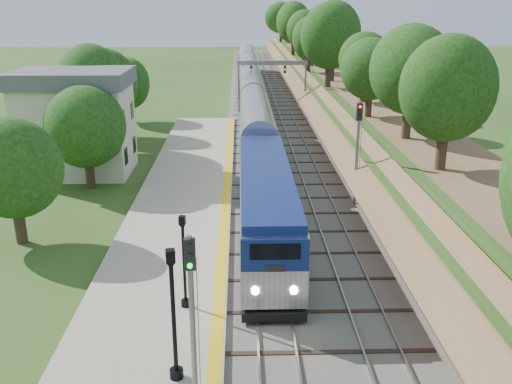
{
  "coord_description": "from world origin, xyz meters",
  "views": [
    {
      "loc": [
        -1.33,
        -13.64,
        12.91
      ],
      "look_at": [
        -0.5,
        16.42,
        2.8
      ],
      "focal_mm": 40.0,
      "sensor_mm": 36.0,
      "label": 1
    }
  ],
  "objects_px": {
    "signal_gantry": "(272,73)",
    "train": "(252,98)",
    "station_building": "(76,122)",
    "lamppost_mid": "(174,323)",
    "signal_farside": "(358,142)",
    "signal_platform": "(192,303)",
    "lamppost_far": "(184,267)"
  },
  "relations": [
    {
      "from": "lamppost_far",
      "to": "lamppost_mid",
      "type": "bearing_deg",
      "value": -88.65
    },
    {
      "from": "station_building",
      "to": "lamppost_mid",
      "type": "relative_size",
      "value": 1.76
    },
    {
      "from": "signal_gantry",
      "to": "lamppost_far",
      "type": "distance_m",
      "value": 47.24
    },
    {
      "from": "signal_gantry",
      "to": "signal_farside",
      "type": "xyz_separation_m",
      "value": [
        3.73,
        -33.11,
        -0.55
      ]
    },
    {
      "from": "signal_gantry",
      "to": "lamppost_mid",
      "type": "bearing_deg",
      "value": -96.75
    },
    {
      "from": "lamppost_far",
      "to": "signal_platform",
      "type": "bearing_deg",
      "value": -81.98
    },
    {
      "from": "lamppost_mid",
      "to": "lamppost_far",
      "type": "xyz_separation_m",
      "value": [
        -0.12,
        4.95,
        -0.32
      ]
    },
    {
      "from": "lamppost_mid",
      "to": "lamppost_far",
      "type": "bearing_deg",
      "value": 91.35
    },
    {
      "from": "train",
      "to": "signal_farside",
      "type": "distance_m",
      "value": 31.46
    },
    {
      "from": "signal_platform",
      "to": "train",
      "type": "bearing_deg",
      "value": 86.72
    },
    {
      "from": "signal_gantry",
      "to": "lamppost_mid",
      "type": "height_order",
      "value": "signal_gantry"
    },
    {
      "from": "signal_platform",
      "to": "signal_gantry",
      "type": "bearing_deg",
      "value": 84.2
    },
    {
      "from": "lamppost_mid",
      "to": "signal_farside",
      "type": "relative_size",
      "value": 0.72
    },
    {
      "from": "lamppost_far",
      "to": "signal_gantry",
      "type": "bearing_deg",
      "value": 82.4
    },
    {
      "from": "lamppost_far",
      "to": "signal_platform",
      "type": "distance_m",
      "value": 6.43
    },
    {
      "from": "signal_farside",
      "to": "station_building",
      "type": "bearing_deg",
      "value": 158.11
    },
    {
      "from": "train",
      "to": "lamppost_far",
      "type": "xyz_separation_m",
      "value": [
        -3.76,
        -44.42,
        0.1
      ]
    },
    {
      "from": "lamppost_far",
      "to": "signal_farside",
      "type": "xyz_separation_m",
      "value": [
        9.96,
        13.65,
        2.03
      ]
    },
    {
      "from": "station_building",
      "to": "signal_farside",
      "type": "relative_size",
      "value": 1.27
    },
    {
      "from": "signal_gantry",
      "to": "train",
      "type": "bearing_deg",
      "value": -136.57
    },
    {
      "from": "station_building",
      "to": "signal_farside",
      "type": "bearing_deg",
      "value": -21.89
    },
    {
      "from": "train",
      "to": "station_building",
      "type": "bearing_deg",
      "value": -121.71
    },
    {
      "from": "signal_gantry",
      "to": "station_building",
      "type": "bearing_deg",
      "value": -123.38
    },
    {
      "from": "lamppost_mid",
      "to": "lamppost_far",
      "type": "height_order",
      "value": "lamppost_mid"
    },
    {
      "from": "station_building",
      "to": "lamppost_far",
      "type": "xyz_separation_m",
      "value": [
        10.23,
        -21.76,
        -1.85
      ]
    },
    {
      "from": "signal_gantry",
      "to": "signal_farside",
      "type": "bearing_deg",
      "value": -83.57
    },
    {
      "from": "train",
      "to": "lamppost_far",
      "type": "height_order",
      "value": "lamppost_far"
    },
    {
      "from": "station_building",
      "to": "signal_platform",
      "type": "distance_m",
      "value": 30.02
    },
    {
      "from": "lamppost_mid",
      "to": "signal_platform",
      "type": "xyz_separation_m",
      "value": [
        0.75,
        -1.18,
        1.43
      ]
    },
    {
      "from": "signal_gantry",
      "to": "train",
      "type": "relative_size",
      "value": 0.09
    },
    {
      "from": "station_building",
      "to": "signal_gantry",
      "type": "bearing_deg",
      "value": 56.62
    },
    {
      "from": "train",
      "to": "signal_platform",
      "type": "bearing_deg",
      "value": -93.28
    }
  ]
}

